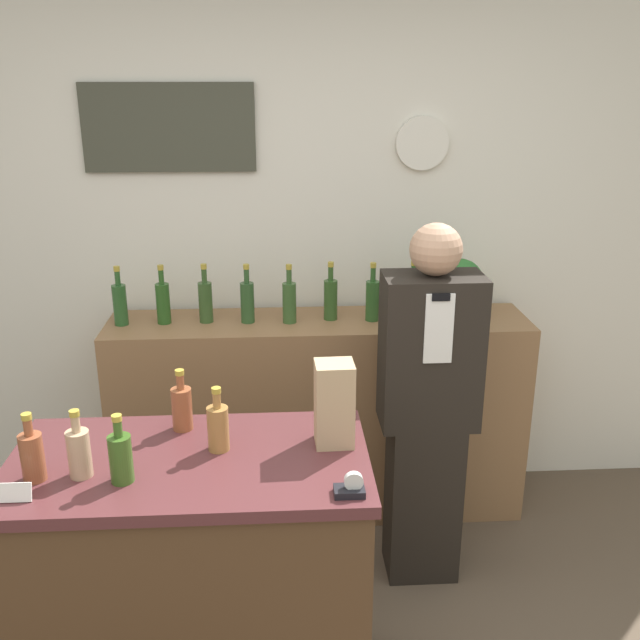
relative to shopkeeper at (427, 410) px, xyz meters
name	(u,v)px	position (x,y,z in m)	size (l,w,h in m)	color
back_wall	(289,239)	(-0.56, 0.81, 0.56)	(5.20, 0.09, 2.70)	silver
back_shelf	(319,416)	(-0.43, 0.54, -0.28)	(2.02, 0.43, 1.02)	#8E6642
display_counter	(197,585)	(-0.91, -0.66, -0.31)	(1.15, 0.62, 0.97)	#4C331E
shopkeeper	(427,410)	(0.00, 0.00, 0.00)	(0.40, 0.25, 1.59)	black
potted_plant	(459,289)	(0.25, 0.53, 0.37)	(0.22, 0.22, 0.29)	#9E998E
paper_bag	(334,404)	(-0.44, -0.58, 0.32)	(0.13, 0.12, 0.29)	tan
tape_dispenser	(351,488)	(-0.42, -0.89, 0.20)	(0.09, 0.06, 0.07)	black
price_card_left	(15,492)	(-1.38, -0.87, 0.21)	(0.09, 0.02, 0.06)	white
counter_bottle_0	(32,455)	(-1.36, -0.75, 0.26)	(0.07, 0.07, 0.22)	brown
counter_bottle_1	(79,452)	(-1.22, -0.74, 0.26)	(0.07, 0.07, 0.22)	tan
counter_bottle_2	(121,457)	(-1.09, -0.78, 0.26)	(0.07, 0.07, 0.22)	#375A1E
counter_bottle_3	(182,407)	(-0.95, -0.45, 0.26)	(0.07, 0.07, 0.22)	brown
counter_bottle_4	(218,427)	(-0.82, -0.60, 0.26)	(0.07, 0.07, 0.22)	#A1713A
shelf_bottle_0	(120,303)	(-1.35, 0.54, 0.33)	(0.07, 0.07, 0.28)	#275225
shelf_bottle_1	(163,302)	(-1.16, 0.55, 0.33)	(0.07, 0.07, 0.28)	#27521E
shelf_bottle_2	(205,300)	(-0.96, 0.55, 0.33)	(0.07, 0.07, 0.28)	#314F25
shelf_bottle_3	(247,301)	(-0.76, 0.54, 0.33)	(0.07, 0.07, 0.28)	#2B4F27
shelf_bottle_4	(289,301)	(-0.57, 0.52, 0.33)	(0.07, 0.07, 0.28)	#355829
shelf_bottle_5	(331,298)	(-0.37, 0.56, 0.33)	(0.07, 0.07, 0.28)	#2D5022
shelf_bottle_6	(372,299)	(-0.17, 0.53, 0.33)	(0.07, 0.07, 0.28)	#2A5223
shelf_bottle_7	(413,296)	(0.03, 0.56, 0.33)	(0.07, 0.07, 0.28)	#265322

